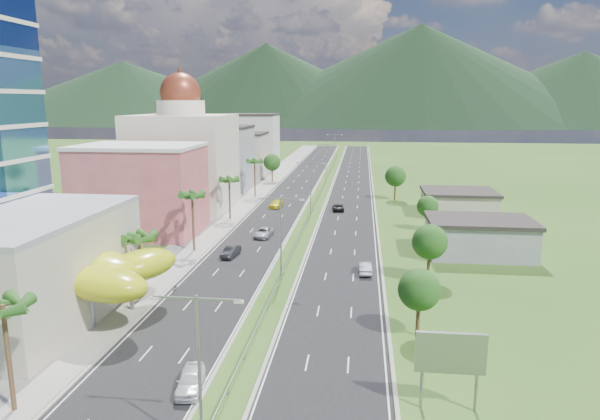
% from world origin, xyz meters
% --- Properties ---
extents(ground, '(500.00, 500.00, 0.00)m').
position_xyz_m(ground, '(0.00, 0.00, 0.00)').
color(ground, '#2D5119').
rests_on(ground, ground).
extents(road_left, '(11.00, 260.00, 0.04)m').
position_xyz_m(road_left, '(-7.50, 90.00, 0.02)').
color(road_left, black).
rests_on(road_left, ground).
extents(road_right, '(11.00, 260.00, 0.04)m').
position_xyz_m(road_right, '(7.50, 90.00, 0.02)').
color(road_right, black).
rests_on(road_right, ground).
extents(sidewalk_left, '(7.00, 260.00, 0.12)m').
position_xyz_m(sidewalk_left, '(-17.00, 90.00, 0.06)').
color(sidewalk_left, gray).
rests_on(sidewalk_left, ground).
extents(median_guardrail, '(0.10, 216.06, 0.76)m').
position_xyz_m(median_guardrail, '(0.00, 71.99, 0.62)').
color(median_guardrail, gray).
rests_on(median_guardrail, ground).
extents(streetlight_median_a, '(6.04, 0.25, 11.00)m').
position_xyz_m(streetlight_median_a, '(0.00, -25.00, 6.75)').
color(streetlight_median_a, gray).
rests_on(streetlight_median_a, ground).
extents(streetlight_median_b, '(6.04, 0.25, 11.00)m').
position_xyz_m(streetlight_median_b, '(0.00, 10.00, 6.75)').
color(streetlight_median_b, gray).
rests_on(streetlight_median_b, ground).
extents(streetlight_median_c, '(6.04, 0.25, 11.00)m').
position_xyz_m(streetlight_median_c, '(0.00, 50.00, 6.75)').
color(streetlight_median_c, gray).
rests_on(streetlight_median_c, ground).
extents(streetlight_median_d, '(6.04, 0.25, 11.00)m').
position_xyz_m(streetlight_median_d, '(0.00, 95.00, 6.75)').
color(streetlight_median_d, gray).
rests_on(streetlight_median_d, ground).
extents(streetlight_median_e, '(6.04, 0.25, 11.00)m').
position_xyz_m(streetlight_median_e, '(0.00, 140.00, 6.75)').
color(streetlight_median_e, gray).
rests_on(streetlight_median_e, ground).
extents(lime_canopy, '(18.00, 15.00, 7.40)m').
position_xyz_m(lime_canopy, '(-20.00, -4.00, 4.99)').
color(lime_canopy, '#B0BC12').
rests_on(lime_canopy, ground).
extents(pink_shophouse, '(20.00, 15.00, 15.00)m').
position_xyz_m(pink_shophouse, '(-28.00, 32.00, 7.50)').
color(pink_shophouse, '#B84B59').
rests_on(pink_shophouse, ground).
extents(domed_building, '(20.00, 20.00, 28.70)m').
position_xyz_m(domed_building, '(-28.00, 55.00, 11.35)').
color(domed_building, beige).
rests_on(domed_building, ground).
extents(midrise_grey, '(16.00, 15.00, 16.00)m').
position_xyz_m(midrise_grey, '(-27.00, 80.00, 8.00)').
color(midrise_grey, gray).
rests_on(midrise_grey, ground).
extents(midrise_beige, '(16.00, 15.00, 13.00)m').
position_xyz_m(midrise_beige, '(-27.00, 102.00, 6.50)').
color(midrise_beige, '#B1A591').
rests_on(midrise_beige, ground).
extents(midrise_white, '(16.00, 15.00, 18.00)m').
position_xyz_m(midrise_white, '(-27.00, 125.00, 9.00)').
color(midrise_white, silver).
rests_on(midrise_white, ground).
extents(billboard, '(5.20, 0.35, 6.20)m').
position_xyz_m(billboard, '(17.00, -18.00, 4.42)').
color(billboard, gray).
rests_on(billboard, ground).
extents(shed_near, '(15.00, 10.00, 5.00)m').
position_xyz_m(shed_near, '(28.00, 25.00, 2.50)').
color(shed_near, gray).
rests_on(shed_near, ground).
extents(shed_far, '(14.00, 12.00, 4.40)m').
position_xyz_m(shed_far, '(30.00, 55.00, 2.20)').
color(shed_far, '#B1A591').
rests_on(shed_far, ground).
extents(palm_tree_a, '(3.60, 3.60, 9.10)m').
position_xyz_m(palm_tree_a, '(-15.50, -22.00, 8.02)').
color(palm_tree_a, '#47301C').
rests_on(palm_tree_a, ground).
extents(palm_tree_b, '(3.60, 3.60, 8.10)m').
position_xyz_m(palm_tree_b, '(-15.50, 2.00, 7.06)').
color(palm_tree_b, '#47301C').
rests_on(palm_tree_b, ground).
extents(palm_tree_c, '(3.60, 3.60, 9.60)m').
position_xyz_m(palm_tree_c, '(-15.50, 22.00, 8.50)').
color(palm_tree_c, '#47301C').
rests_on(palm_tree_c, ground).
extents(palm_tree_d, '(3.60, 3.60, 8.60)m').
position_xyz_m(palm_tree_d, '(-15.50, 45.00, 7.54)').
color(palm_tree_d, '#47301C').
rests_on(palm_tree_d, ground).
extents(palm_tree_e, '(3.60, 3.60, 9.40)m').
position_xyz_m(palm_tree_e, '(-15.50, 70.00, 8.31)').
color(palm_tree_e, '#47301C').
rests_on(palm_tree_e, ground).
extents(leafy_tree_lfar, '(4.90, 4.90, 8.05)m').
position_xyz_m(leafy_tree_lfar, '(-15.50, 95.00, 5.58)').
color(leafy_tree_lfar, '#47301C').
rests_on(leafy_tree_lfar, ground).
extents(leafy_tree_ra, '(4.20, 4.20, 6.90)m').
position_xyz_m(leafy_tree_ra, '(16.00, -5.00, 4.78)').
color(leafy_tree_ra, '#47301C').
rests_on(leafy_tree_ra, ground).
extents(leafy_tree_rb, '(4.55, 4.55, 7.47)m').
position_xyz_m(leafy_tree_rb, '(19.00, 12.00, 5.18)').
color(leafy_tree_rb, '#47301C').
rests_on(leafy_tree_rb, ground).
extents(leafy_tree_rc, '(3.85, 3.85, 6.33)m').
position_xyz_m(leafy_tree_rc, '(22.00, 40.00, 4.37)').
color(leafy_tree_rc, '#47301C').
rests_on(leafy_tree_rc, ground).
extents(leafy_tree_rd, '(4.90, 4.90, 8.05)m').
position_xyz_m(leafy_tree_rd, '(18.00, 70.00, 5.58)').
color(leafy_tree_rd, '#47301C').
rests_on(leafy_tree_rd, ground).
extents(mountain_ridge, '(860.00, 140.00, 90.00)m').
position_xyz_m(mountain_ridge, '(60.00, 450.00, 0.00)').
color(mountain_ridge, black).
rests_on(mountain_ridge, ground).
extents(car_white_near_left, '(2.77, 5.22, 1.69)m').
position_xyz_m(car_white_near_left, '(-3.20, -17.61, 0.89)').
color(car_white_near_left, white).
rests_on(car_white_near_left, road_left).
extents(car_dark_left, '(2.27, 4.93, 1.56)m').
position_xyz_m(car_dark_left, '(-9.06, 19.54, 0.82)').
color(car_dark_left, black).
rests_on(car_dark_left, road_left).
extents(car_silver_mid_left, '(2.98, 5.71, 1.54)m').
position_xyz_m(car_silver_mid_left, '(-6.31, 31.76, 0.81)').
color(car_silver_mid_left, '#A2A4A9').
rests_on(car_silver_mid_left, road_left).
extents(car_yellow_far_left, '(2.91, 5.67, 1.57)m').
position_xyz_m(car_yellow_far_left, '(-8.27, 57.51, 0.83)').
color(car_yellow_far_left, gold).
rests_on(car_yellow_far_left, road_left).
extents(car_silver_right, '(1.95, 4.87, 1.57)m').
position_xyz_m(car_silver_right, '(10.84, 13.98, 0.83)').
color(car_silver_right, '#A2A4AA').
rests_on(car_silver_right, road_right).
extents(car_dark_far_right, '(2.78, 5.21, 1.39)m').
position_xyz_m(car_dark_far_right, '(5.31, 55.68, 0.74)').
color(car_dark_far_right, black).
rests_on(car_dark_far_right, road_right).
extents(motorcycle, '(0.72, 1.75, 1.09)m').
position_xyz_m(motorcycle, '(-12.30, 4.24, 0.58)').
color(motorcycle, black).
rests_on(motorcycle, road_left).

